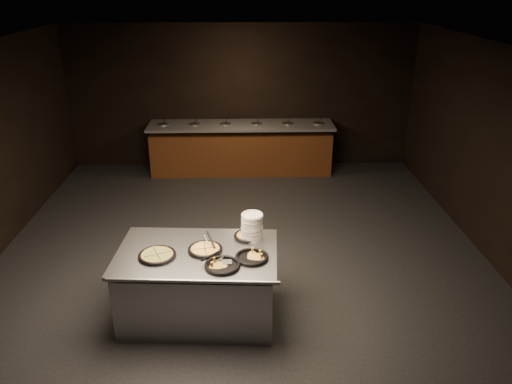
# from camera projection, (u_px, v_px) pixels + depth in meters

# --- Properties ---
(room) EXTENTS (7.02, 8.02, 2.92)m
(room) POSITION_uv_depth(u_px,v_px,m) (240.00, 165.00, 6.49)
(room) COLOR black
(room) RESTS_ON ground
(salad_bar) EXTENTS (3.70, 0.83, 1.18)m
(salad_bar) POSITION_uv_depth(u_px,v_px,m) (241.00, 151.00, 10.15)
(salad_bar) COLOR #5B2F15
(salad_bar) RESTS_ON ground
(serving_counter) EXTENTS (1.87, 1.26, 0.86)m
(serving_counter) POSITION_uv_depth(u_px,v_px,m) (199.00, 285.00, 5.79)
(serving_counter) COLOR #A5A8AC
(serving_counter) RESTS_ON ground
(plate_stack) EXTENTS (0.25, 0.25, 0.32)m
(plate_stack) POSITION_uv_depth(u_px,v_px,m) (252.00, 227.00, 5.82)
(plate_stack) COLOR white
(plate_stack) RESTS_ON serving_counter
(pan_veggie_whole) EXTENTS (0.42, 0.42, 0.04)m
(pan_veggie_whole) POSITION_uv_depth(u_px,v_px,m) (157.00, 255.00, 5.50)
(pan_veggie_whole) COLOR black
(pan_veggie_whole) RESTS_ON serving_counter
(pan_cheese_whole) EXTENTS (0.39, 0.39, 0.04)m
(pan_cheese_whole) POSITION_uv_depth(u_px,v_px,m) (205.00, 249.00, 5.62)
(pan_cheese_whole) COLOR black
(pan_cheese_whole) RESTS_ON serving_counter
(pan_cheese_slices_a) EXTENTS (0.34, 0.34, 0.04)m
(pan_cheese_slices_a) POSITION_uv_depth(u_px,v_px,m) (248.00, 236.00, 5.92)
(pan_cheese_slices_a) COLOR black
(pan_cheese_slices_a) RESTS_ON serving_counter
(pan_cheese_slices_b) EXTENTS (0.39, 0.39, 0.04)m
(pan_cheese_slices_b) POSITION_uv_depth(u_px,v_px,m) (222.00, 265.00, 5.31)
(pan_cheese_slices_b) COLOR black
(pan_cheese_slices_b) RESTS_ON serving_counter
(pan_veggie_slices) EXTENTS (0.37, 0.37, 0.04)m
(pan_veggie_slices) POSITION_uv_depth(u_px,v_px,m) (252.00, 257.00, 5.47)
(pan_veggie_slices) COLOR black
(pan_veggie_slices) RESTS_ON serving_counter
(server_left) EXTENTS (0.24, 0.31, 0.17)m
(server_left) POSITION_uv_depth(u_px,v_px,m) (208.00, 239.00, 5.70)
(server_left) COLOR #A5A8AC
(server_left) RESTS_ON serving_counter
(server_right) EXTENTS (0.34, 0.10, 0.16)m
(server_right) POSITION_uv_depth(u_px,v_px,m) (215.00, 258.00, 5.34)
(server_right) COLOR #A5A8AC
(server_right) RESTS_ON serving_counter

